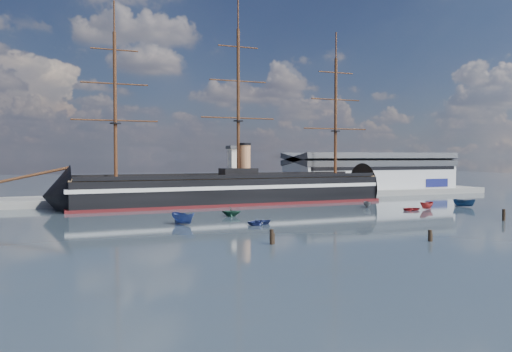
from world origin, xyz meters
name	(u,v)px	position (x,y,z in m)	size (l,w,h in m)	color
ground	(269,211)	(0.00, 40.00, 0.00)	(600.00, 600.00, 0.00)	#283542
quay	(253,198)	(10.00, 76.00, 0.00)	(180.00, 18.00, 2.00)	slate
warehouse	(370,172)	(58.00, 80.00, 7.98)	(63.00, 21.00, 11.60)	#B7BABC
quay_tower	(236,169)	(3.00, 73.00, 9.75)	(5.00, 5.00, 15.00)	silver
warship	(226,190)	(-4.54, 60.00, 4.04)	(113.03, 17.95, 53.94)	black
motorboat_a	(183,224)	(-25.77, 23.38, 0.00)	(7.66, 2.81, 3.06)	#33498B
motorboat_b	(261,225)	(-11.48, 17.31, 0.00)	(3.45, 1.38, 1.61)	navy
motorboat_c	(367,207)	(27.95, 38.00, 0.00)	(5.07, 1.86, 2.03)	slate
motorboat_d	(231,216)	(-12.45, 32.55, 0.00)	(6.80, 2.95, 2.49)	#113326
motorboat_e	(412,210)	(34.01, 27.21, 0.00)	(2.82, 1.13, 1.31)	#A31B1F
motorboat_f	(464,207)	(52.87, 29.17, 0.00)	(6.81, 2.50, 2.73)	navy
motorboat_g	(427,209)	(39.15, 27.95, 0.00)	(6.20, 2.27, 2.48)	maroon
piling_near_left	(272,244)	(-18.43, -4.01, 0.00)	(0.64, 0.64, 3.02)	black
piling_near_mid	(430,241)	(6.26, -10.96, 0.00)	(0.64, 0.64, 2.51)	black
piling_far_right	(504,221)	(38.70, 3.76, 0.00)	(0.64, 0.64, 3.15)	black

